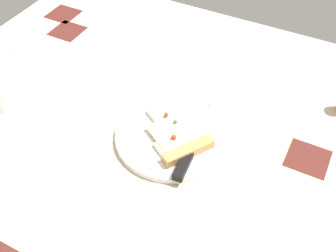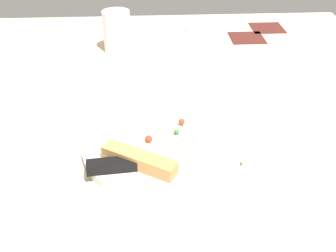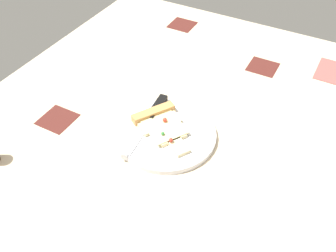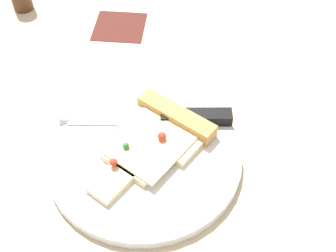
# 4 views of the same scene
# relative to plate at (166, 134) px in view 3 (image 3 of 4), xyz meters

# --- Properties ---
(ground_plane) EXTENTS (1.24, 1.24, 0.03)m
(ground_plane) POSITION_rel_plate_xyz_m (-0.06, -0.06, -0.02)
(ground_plane) COLOR #C6B293
(ground_plane) RESTS_ON ground
(plate) EXTENTS (0.26, 0.26, 0.01)m
(plate) POSITION_rel_plate_xyz_m (0.00, 0.00, 0.00)
(plate) COLOR silver
(plate) RESTS_ON ground_plane
(pizza_slice) EXTENTS (0.19, 0.16, 0.02)m
(pizza_slice) POSITION_rel_plate_xyz_m (0.02, -0.01, 0.02)
(pizza_slice) COLOR beige
(pizza_slice) RESTS_ON plate
(knife) EXTENTS (0.04, 0.24, 0.02)m
(knife) POSITION_rel_plate_xyz_m (0.06, -0.02, 0.01)
(knife) COLOR silver
(knife) RESTS_ON plate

